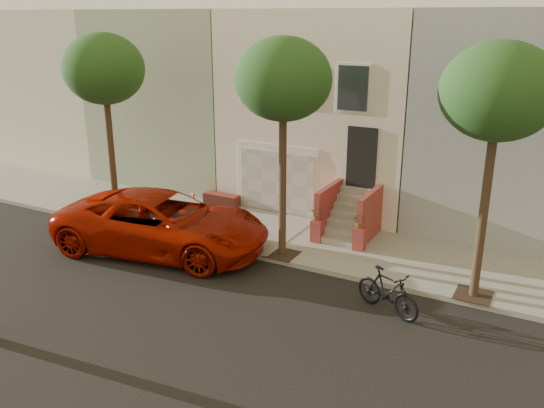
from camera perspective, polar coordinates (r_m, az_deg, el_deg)
The scene contains 8 objects.
ground at distance 14.62m, azimuth -9.70°, elevation -10.19°, with size 90.00×90.00×0.00m, color black.
sidewalk at distance 18.66m, azimuth 0.33°, elevation -3.13°, with size 40.00×3.70×0.15m, color gray.
house_row at distance 22.91m, azimuth 7.31°, elevation 10.05°, with size 33.10×11.70×7.00m.
tree_left at distance 19.51m, azimuth -16.56°, elevation 12.78°, with size 2.70×2.57×6.30m.
tree_mid at distance 15.68m, azimuth 1.13°, elevation 12.29°, with size 2.70×2.57×6.30m.
tree_right at distance 14.07m, azimuth 21.82°, elevation 10.28°, with size 2.70×2.57×6.30m.
pickup_truck at distance 17.64m, azimuth -10.97°, elevation -1.88°, with size 3.02×6.55×1.82m, color #981000.
motorcycle at distance 14.22m, azimuth 11.54°, elevation -8.61°, with size 0.53×1.87×1.13m, color black.
Camera 1 is at (8.11, -9.98, 6.96)m, focal length 37.45 mm.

